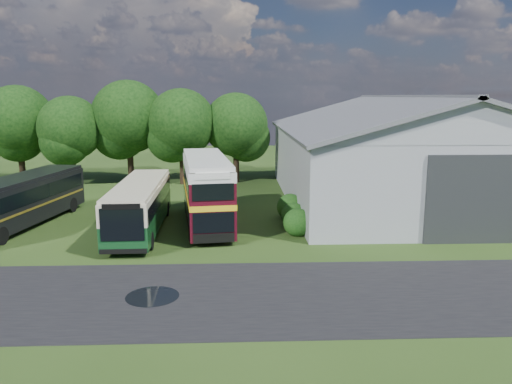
{
  "coord_description": "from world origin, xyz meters",
  "views": [
    {
      "loc": [
        1.99,
        -22.49,
        8.16
      ],
      "look_at": [
        3.22,
        8.0,
        2.24
      ],
      "focal_mm": 35.0,
      "sensor_mm": 36.0,
      "label": 1
    }
  ],
  "objects_px": {
    "storage_shed": "(402,147)",
    "bus_green_single": "(140,205)",
    "bus_dark_single": "(22,200)",
    "bus_maroon_double": "(206,191)"
  },
  "relations": [
    {
      "from": "storage_shed",
      "to": "bus_green_single",
      "type": "xyz_separation_m",
      "value": [
        -18.85,
        -8.73,
        -2.56
      ]
    },
    {
      "from": "bus_dark_single",
      "to": "storage_shed",
      "type": "bearing_deg",
      "value": 24.85
    },
    {
      "from": "storage_shed",
      "to": "bus_dark_single",
      "type": "xyz_separation_m",
      "value": [
        -26.52,
        -7.15,
        -2.49
      ]
    },
    {
      "from": "storage_shed",
      "to": "bus_green_single",
      "type": "height_order",
      "value": "storage_shed"
    },
    {
      "from": "bus_green_single",
      "to": "bus_dark_single",
      "type": "xyz_separation_m",
      "value": [
        -7.68,
        1.58,
        0.07
      ]
    },
    {
      "from": "storage_shed",
      "to": "bus_maroon_double",
      "type": "bearing_deg",
      "value": -153.81
    },
    {
      "from": "storage_shed",
      "to": "bus_dark_single",
      "type": "bearing_deg",
      "value": -164.92
    },
    {
      "from": "bus_green_single",
      "to": "bus_dark_single",
      "type": "relative_size",
      "value": 0.94
    },
    {
      "from": "storage_shed",
      "to": "bus_green_single",
      "type": "relative_size",
      "value": 2.26
    },
    {
      "from": "bus_maroon_double",
      "to": "bus_green_single",
      "type": "bearing_deg",
      "value": -167.96
    }
  ]
}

